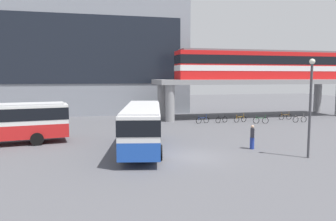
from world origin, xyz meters
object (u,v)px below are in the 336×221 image
Objects in this scene: bicycle_black at (222,120)px; bicycle_blue at (203,120)px; bicycle_green at (261,120)px; bicycle_silver at (300,119)px; bicycle_brown at (285,117)px; bicycle_orange at (240,119)px; train at (260,65)px; pedestrian_at_kerb at (252,138)px; station_building at (81,58)px; bus_main at (142,123)px.

bicycle_blue is at bearing 177.42° from bicycle_black.
bicycle_green and bicycle_silver have the same top height.
bicycle_brown is 2.54m from bicycle_silver.
bicycle_green is 5.18m from bicycle_brown.
bicycle_orange is 0.99× the size of bicycle_silver.
train is 9.52m from bicycle_orange.
bicycle_black is 13.91m from pedestrian_at_kerb.
bicycle_green is (19.99, -18.78, -7.77)m from station_building.
bicycle_blue is at bearing -51.45° from station_building.
train is 13.45× the size of bicycle_black.
station_building is 23.12m from bicycle_blue.
pedestrian_at_kerb is (12.53, -30.63, -7.28)m from station_building.
bicycle_black and bicycle_brown have the same top height.
bicycle_blue is (-4.63, 0.19, 0.00)m from bicycle_orange.
bicycle_black is (-7.38, -4.60, -6.57)m from train.
train is at bearing 62.43° from bicycle_green.
bicycle_green is at bearing -43.21° from station_building.
bus_main is (-18.64, -16.34, -4.94)m from train.
train is 13.19× the size of bicycle_green.
bicycle_black is (15.88, -17.13, -7.77)m from station_building.
bicycle_brown is (6.46, 0.69, 0.00)m from bicycle_orange.
train is 13.02× the size of bicycle_orange.
bicycle_green and bicycle_orange have the same top height.
bicycle_black is 0.98× the size of bicycle_green.
bicycle_blue is 11.10m from bicycle_brown.
bicycle_green is at bearing 176.94° from bicycle_silver.
bicycle_green is 0.97× the size of pedestrian_at_kerb.
bicycle_orange and bicycle_blue have the same top height.
pedestrian_at_kerb is at bearing -136.89° from bicycle_silver.
bicycle_blue is (8.95, 11.84, -1.63)m from bus_main.
bicycle_silver is at bearing -11.95° from bicycle_black.
bicycle_silver is at bearing -37.40° from station_building.
bicycle_black and bicycle_silver have the same top height.
station_building reaches higher than bicycle_silver.
bicycle_black is 0.95× the size of pedestrian_at_kerb.
station_building is at bearing 151.68° from train.
bicycle_silver is at bearing -15.26° from bicycle_orange.
bicycle_green is at bearing -41.15° from bicycle_orange.
station_building reaches higher than bicycle_black.
station_building is 26.22m from bicycle_orange.
station_building is 33.88m from pedestrian_at_kerb.
bicycle_blue is 0.98× the size of bicycle_brown.
pedestrian_at_kerb is (-1.04, -13.60, 0.49)m from bicycle_blue.
train reaches higher than bus_main.
pedestrian_at_kerb is (-12.38, -11.59, 0.49)m from bicycle_silver.
bicycle_orange is (18.20, -17.21, -7.77)m from station_building.
train is at bearing 31.96° from bicycle_black.
bicycle_orange and bicycle_silver have the same top height.
bus_main is 6.33× the size of bicycle_brown.
bicycle_black is 4.43m from bicycle_green.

